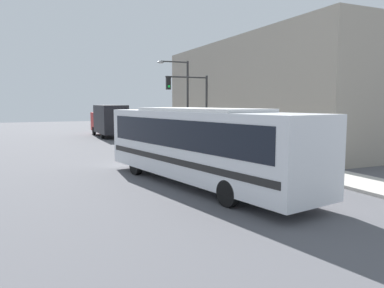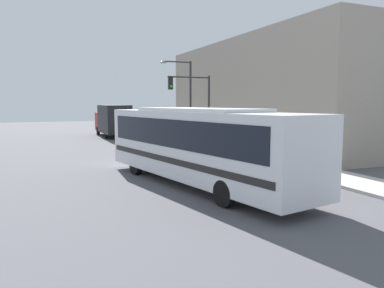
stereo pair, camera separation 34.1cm
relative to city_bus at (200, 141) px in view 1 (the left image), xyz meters
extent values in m
plane|color=#515156|center=(0.53, -0.71, -1.84)|extent=(120.00, 120.00, 0.00)
cube|color=#B7B2A8|center=(6.34, 19.29, -1.78)|extent=(2.62, 70.00, 0.13)
cube|color=#9E9384|center=(10.65, 11.55, 2.30)|extent=(6.00, 22.52, 8.28)
cube|color=silver|center=(0.00, 0.00, -0.11)|extent=(4.66, 11.91, 2.70)
cube|color=black|center=(0.00, 0.00, 0.38)|extent=(4.53, 11.00, 1.11)
cube|color=black|center=(0.00, 0.00, -0.70)|extent=(4.62, 11.46, 0.24)
cube|color=silver|center=(0.00, 0.00, 1.29)|extent=(3.51, 6.72, 0.16)
cylinder|color=black|center=(0.48, 3.75, -1.39)|extent=(0.44, 0.95, 0.91)
cylinder|color=black|center=(-1.79, 3.33, -1.39)|extent=(0.44, 0.95, 0.91)
cylinder|color=black|center=(1.72, -2.94, -1.39)|extent=(0.44, 0.95, 0.91)
cylinder|color=black|center=(-0.55, -3.36, -1.39)|extent=(0.44, 0.95, 0.91)
cube|color=black|center=(1.26, 23.41, -0.01)|extent=(2.34, 5.76, 2.76)
cube|color=#B21919|center=(1.26, 27.41, -0.41)|extent=(2.23, 2.24, 1.96)
cylinder|color=black|center=(0.24, 27.01, -1.39)|extent=(0.25, 0.90, 0.90)
cylinder|color=black|center=(0.24, 22.33, -1.39)|extent=(0.25, 0.90, 0.90)
cylinder|color=red|center=(5.63, 3.93, -1.45)|extent=(0.20, 0.20, 0.52)
sphere|color=red|center=(5.63, 3.93, -1.13)|extent=(0.19, 0.19, 0.19)
cylinder|color=red|center=(5.63, 3.82, -1.42)|extent=(0.09, 0.12, 0.09)
cylinder|color=#2D2D2D|center=(5.78, 11.00, 0.93)|extent=(0.16, 0.16, 5.28)
cylinder|color=#2D2D2D|center=(4.18, 11.00, 3.42)|extent=(3.20, 0.11, 0.11)
cube|color=black|center=(2.78, 11.00, 2.97)|extent=(0.30, 0.24, 0.90)
sphere|color=#19D83F|center=(2.78, 10.86, 2.74)|extent=(0.18, 0.18, 0.18)
cylinder|color=#2D2D2D|center=(5.63, 7.75, -1.12)|extent=(0.06, 0.06, 1.19)
cylinder|color=#4C4C51|center=(5.63, 7.75, -0.42)|extent=(0.14, 0.14, 0.22)
cylinder|color=#2D2D2D|center=(5.88, 14.72, 1.64)|extent=(0.18, 0.18, 6.70)
cylinder|color=#2D2D2D|center=(4.71, 14.72, 4.89)|extent=(2.35, 0.11, 0.11)
ellipsoid|color=gray|center=(3.53, 14.72, 4.81)|extent=(0.56, 0.28, 0.20)
camera|label=1|loc=(-6.59, -13.88, 1.57)|focal=35.00mm
camera|label=2|loc=(-6.28, -14.01, 1.57)|focal=35.00mm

